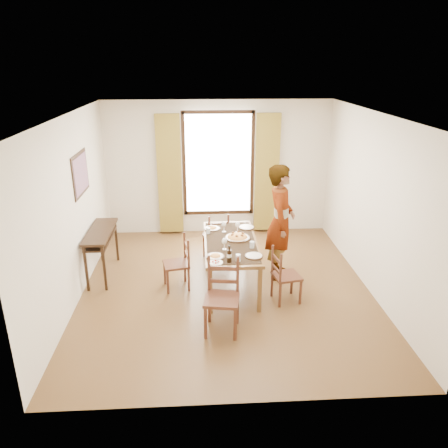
{
  "coord_description": "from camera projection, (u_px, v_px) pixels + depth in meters",
  "views": [
    {
      "loc": [
        -0.4,
        -6.14,
        3.42
      ],
      "look_at": [
        -0.02,
        0.24,
        1.0
      ],
      "focal_mm": 35.0,
      "sensor_mm": 36.0,
      "label": 1
    }
  ],
  "objects": [
    {
      "name": "plate_se",
      "position": [
        254.0,
        255.0,
        6.28
      ],
      "size": [
        0.27,
        0.27,
        0.05
      ],
      "primitive_type": null,
      "color": "silver",
      "rests_on": "dining_table"
    },
    {
      "name": "wine_glass_b",
      "position": [
        238.0,
        227.0,
        7.13
      ],
      "size": [
        0.08,
        0.08,
        0.18
      ],
      "primitive_type": null,
      "color": "white",
      "rests_on": "dining_table"
    },
    {
      "name": "chair_north",
      "position": [
        216.0,
        238.0,
        7.78
      ],
      "size": [
        0.49,
        0.49,
        0.91
      ],
      "rotation": [
        0.0,
        0.0,
        3.4
      ],
      "color": "#522B1B",
      "rests_on": "ground"
    },
    {
      "name": "dining_table",
      "position": [
        231.0,
        245.0,
        6.84
      ],
      "size": [
        0.82,
        1.81,
        0.76
      ],
      "color": "brown",
      "rests_on": "ground"
    },
    {
      "name": "wine_glass_c",
      "position": [
        224.0,
        227.0,
        7.15
      ],
      "size": [
        0.08,
        0.08,
        0.18
      ],
      "primitive_type": null,
      "color": "white",
      "rests_on": "dining_table"
    },
    {
      "name": "wine_glass_a",
      "position": [
        224.0,
        244.0,
        6.49
      ],
      "size": [
        0.08,
        0.08,
        0.18
      ],
      "primitive_type": null,
      "color": "white",
      "rests_on": "dining_table"
    },
    {
      "name": "tumbler_a",
      "position": [
        252.0,
        245.0,
        6.56
      ],
      "size": [
        0.07,
        0.07,
        0.1
      ],
      "primitive_type": "cylinder",
      "color": "silver",
      "rests_on": "dining_table"
    },
    {
      "name": "chair_west",
      "position": [
        178.0,
        264.0,
        6.85
      ],
      "size": [
        0.45,
        0.45,
        0.87
      ],
      "rotation": [
        0.0,
        0.0,
        -1.36
      ],
      "color": "#522B1B",
      "rests_on": "ground"
    },
    {
      "name": "tumbler_b",
      "position": [
        208.0,
        231.0,
        7.1
      ],
      "size": [
        0.07,
        0.07,
        0.1
      ],
      "primitive_type": "cylinder",
      "color": "silver",
      "rests_on": "dining_table"
    },
    {
      "name": "room_shell",
      "position": [
        225.0,
        193.0,
        6.54
      ],
      "size": [
        4.6,
        5.1,
        2.74
      ],
      "color": "beige",
      "rests_on": "ground"
    },
    {
      "name": "plate_nw",
      "position": [
        212.0,
        227.0,
        7.3
      ],
      "size": [
        0.27,
        0.27,
        0.05
      ],
      "primitive_type": null,
      "color": "silver",
      "rests_on": "dining_table"
    },
    {
      "name": "man",
      "position": [
        280.0,
        222.0,
        7.06
      ],
      "size": [
        0.9,
        0.77,
        1.9
      ],
      "primitive_type": "imported",
      "rotation": [
        0.0,
        0.0,
        1.33
      ],
      "color": "gray",
      "rests_on": "ground"
    },
    {
      "name": "ground",
      "position": [
        226.0,
        288.0,
        6.96
      ],
      "size": [
        5.0,
        5.0,
        0.0
      ],
      "primitive_type": "plane",
      "color": "#4E3018",
      "rests_on": "ground"
    },
    {
      "name": "wine_bottle",
      "position": [
        229.0,
        254.0,
        6.08
      ],
      "size": [
        0.07,
        0.07,
        0.25
      ],
      "primitive_type": null,
      "color": "black",
      "rests_on": "dining_table"
    },
    {
      "name": "tumbler_c",
      "position": [
        238.0,
        258.0,
        6.13
      ],
      "size": [
        0.07,
        0.07,
        0.1
      ],
      "primitive_type": "cylinder",
      "color": "silver",
      "rests_on": "dining_table"
    },
    {
      "name": "console_table",
      "position": [
        101.0,
        237.0,
        7.17
      ],
      "size": [
        0.38,
        1.2,
        0.8
      ],
      "color": "black",
      "rests_on": "ground"
    },
    {
      "name": "plate_ne",
      "position": [
        247.0,
        226.0,
        7.35
      ],
      "size": [
        0.27,
        0.27,
        0.05
      ],
      "primitive_type": null,
      "color": "silver",
      "rests_on": "dining_table"
    },
    {
      "name": "caprese_plate",
      "position": [
        216.0,
        262.0,
        6.07
      ],
      "size": [
        0.2,
        0.2,
        0.04
      ],
      "primitive_type": null,
      "color": "silver",
      "rests_on": "dining_table"
    },
    {
      "name": "plate_sw",
      "position": [
        215.0,
        255.0,
        6.26
      ],
      "size": [
        0.27,
        0.27,
        0.05
      ],
      "primitive_type": null,
      "color": "silver",
      "rests_on": "dining_table"
    },
    {
      "name": "pasta_platter",
      "position": [
        237.0,
        236.0,
        6.9
      ],
      "size": [
        0.4,
        0.4,
        0.1
      ],
      "primitive_type": null,
      "color": "#C56619",
      "rests_on": "dining_table"
    },
    {
      "name": "chair_south",
      "position": [
        222.0,
        298.0,
        5.74
      ],
      "size": [
        0.51,
        0.51,
        1.01
      ],
      "rotation": [
        0.0,
        0.0,
        -0.16
      ],
      "color": "#522B1B",
      "rests_on": "ground"
    },
    {
      "name": "chair_east",
      "position": [
        285.0,
        277.0,
        6.47
      ],
      "size": [
        0.45,
        0.45,
        0.86
      ],
      "rotation": [
        0.0,
        0.0,
        1.78
      ],
      "color": "#522B1B",
      "rests_on": "ground"
    }
  ]
}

